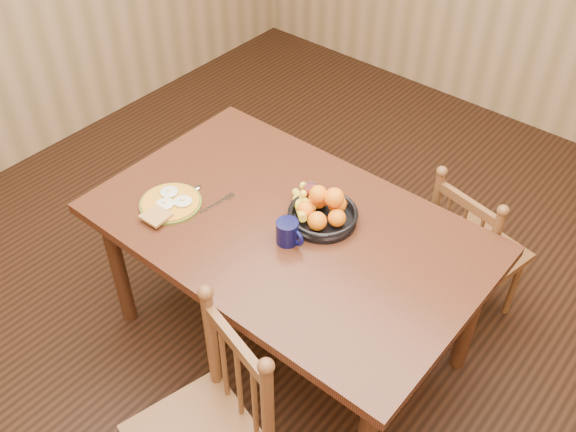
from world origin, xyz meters
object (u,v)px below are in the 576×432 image
Objects in this scene: chair_far at (472,252)px; breakfast_plate at (170,203)px; dining_table at (288,240)px; coffee_mug at (288,232)px; fruit_bowl at (322,211)px.

chair_far is 1.40m from breakfast_plate.
chair_far is at bearing 51.47° from dining_table.
chair_far reaches higher than dining_table.
breakfast_plate is 2.16× the size of coffee_mug.
breakfast_plate is at bearing -154.04° from dining_table.
breakfast_plate is 0.65m from fruit_bowl.
dining_table is 0.52m from breakfast_plate.
chair_far is (0.54, 0.68, -0.25)m from dining_table.
coffee_mug is (0.52, 0.15, 0.04)m from breakfast_plate.
breakfast_plate is at bearing 53.97° from chair_far.
chair_far is 6.39× the size of coffee_mug.
breakfast_plate is (-1.00, -0.91, 0.35)m from chair_far.
coffee_mug reaches higher than breakfast_plate.
dining_table is at bearing 25.96° from breakfast_plate.
dining_table is 5.54× the size of breakfast_plate.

